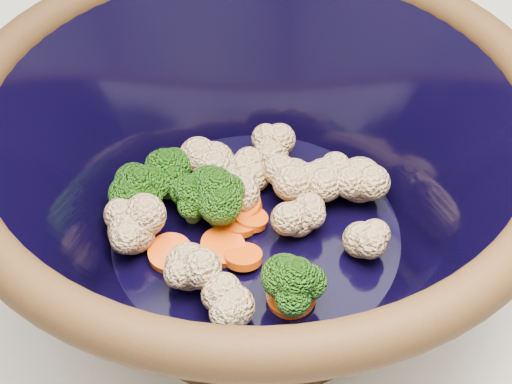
% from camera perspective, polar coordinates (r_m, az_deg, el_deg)
% --- Properties ---
extents(mixing_bowl, '(0.37, 0.37, 0.16)m').
position_cam_1_polar(mixing_bowl, '(0.47, 0.00, 1.34)').
color(mixing_bowl, black).
rests_on(mixing_bowl, counter).
extents(vegetable_pile, '(0.20, 0.18, 0.05)m').
position_cam_1_polar(vegetable_pile, '(0.50, -1.53, -1.13)').
color(vegetable_pile, '#608442').
rests_on(vegetable_pile, mixing_bowl).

